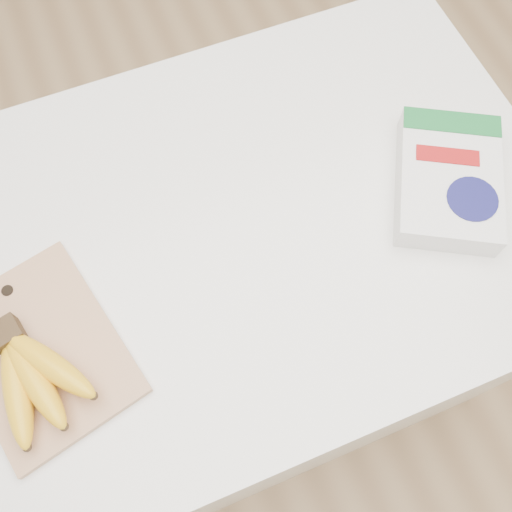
% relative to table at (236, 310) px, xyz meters
% --- Properties ---
extents(room, '(4.00, 4.00, 4.00)m').
position_rel_table_xyz_m(room, '(0.00, 0.00, 0.88)').
color(room, tan).
rests_on(room, ground).
extents(table, '(1.25, 0.83, 0.93)m').
position_rel_table_xyz_m(table, '(0.00, 0.00, 0.00)').
color(table, white).
rests_on(table, ground).
extents(cutting_board, '(0.30, 0.36, 0.02)m').
position_rel_table_xyz_m(cutting_board, '(-0.36, -0.10, 0.48)').
color(cutting_board, tan).
rests_on(cutting_board, table).
extents(bananas, '(0.16, 0.22, 0.07)m').
position_rel_table_xyz_m(bananas, '(-0.38, -0.14, 0.51)').
color(bananas, '#382816').
rests_on(bananas, cutting_board).
extents(cereal_box, '(0.29, 0.32, 0.06)m').
position_rel_table_xyz_m(cereal_box, '(0.40, -0.07, 0.50)').
color(cereal_box, white).
rests_on(cereal_box, table).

